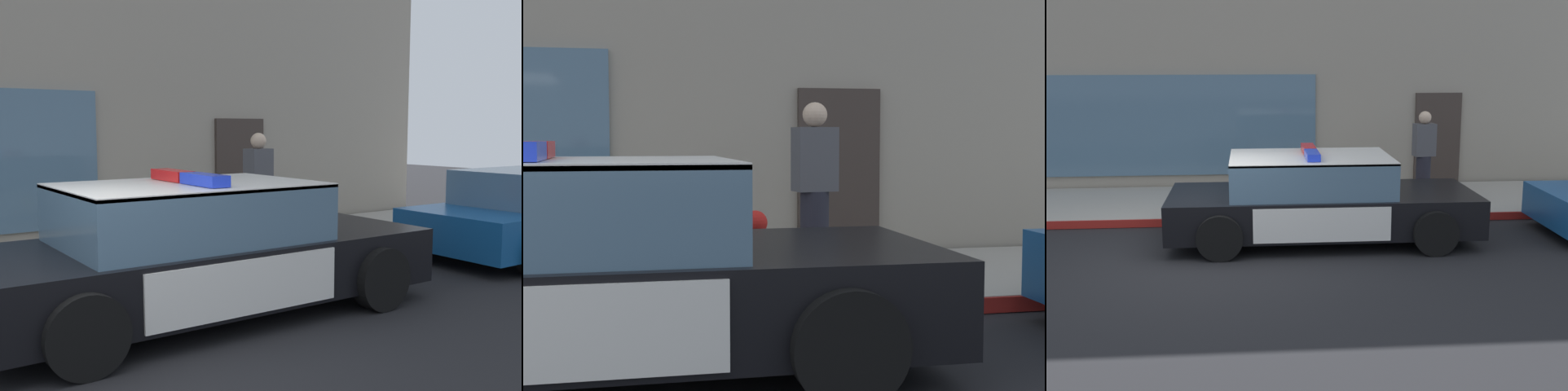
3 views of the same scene
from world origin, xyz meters
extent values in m
cube|color=#382D28|center=(4.80, 4.86, 1.05)|extent=(1.00, 0.08, 2.10)
cube|color=black|center=(1.87, 0.95, 0.50)|extent=(4.83, 1.91, 0.60)
cube|color=silver|center=(3.42, 0.95, 0.67)|extent=(1.65, 1.86, 0.05)
cube|color=silver|center=(1.78, 1.91, 0.50)|extent=(2.03, 0.04, 0.51)
cube|color=silver|center=(1.77, -0.01, 0.50)|extent=(2.03, 0.04, 0.51)
cube|color=yellow|center=(1.78, 1.93, 0.50)|extent=(0.22, 0.01, 0.26)
cube|color=slate|center=(1.68, 0.95, 1.07)|extent=(2.51, 1.71, 0.60)
cube|color=silver|center=(1.68, 0.95, 1.36)|extent=(2.51, 1.71, 0.04)
cube|color=red|center=(1.68, 1.30, 1.44)|extent=(0.20, 0.65, 0.11)
cube|color=blue|center=(1.68, 0.61, 1.44)|extent=(0.20, 0.65, 0.11)
cylinder|color=black|center=(3.47, 1.90, 0.34)|extent=(0.68, 0.22, 0.68)
cylinder|color=black|center=(3.46, 0.00, 0.34)|extent=(0.68, 0.22, 0.68)
cylinder|color=red|center=(3.40, 2.65, 0.20)|extent=(0.28, 0.28, 0.10)
cylinder|color=red|center=(3.40, 2.65, 0.47)|extent=(0.19, 0.19, 0.45)
sphere|color=red|center=(3.40, 2.65, 0.77)|extent=(0.22, 0.22, 0.22)
cylinder|color=gray|center=(3.40, 2.65, 0.84)|extent=(0.06, 0.06, 0.05)
cylinder|color=gray|center=(3.40, 2.50, 0.50)|extent=(0.09, 0.10, 0.09)
cylinder|color=gray|center=(3.40, 2.79, 0.50)|extent=(0.09, 0.10, 0.09)
cylinder|color=gray|center=(3.55, 2.65, 0.46)|extent=(0.10, 0.12, 0.12)
cylinder|color=#23232D|center=(4.08, 3.21, 0.57)|extent=(0.28, 0.28, 0.85)
cube|color=#4C4C51|center=(4.08, 3.21, 1.31)|extent=(0.43, 0.31, 0.62)
sphere|color=beige|center=(4.08, 3.21, 1.74)|extent=(0.24, 0.24, 0.24)
camera|label=1|loc=(-1.24, -4.56, 1.93)|focal=42.57mm
camera|label=2|loc=(2.19, -4.18, 1.52)|focal=54.21mm
camera|label=3|loc=(0.73, -9.59, 3.02)|focal=46.99mm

